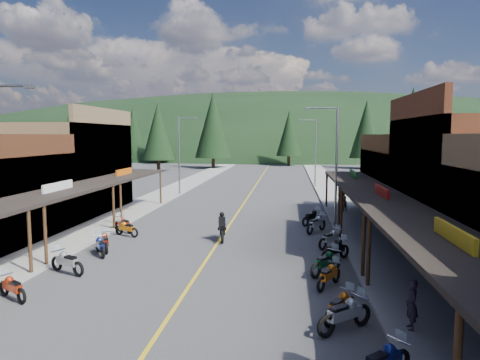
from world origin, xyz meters
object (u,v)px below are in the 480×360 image
(pine_8, at_px, (111,136))
(pine_3, at_px, (289,133))
(shop_east_3, at_px, (425,186))
(bike_west_5, at_px, (12,286))
(shop_west_3, at_px, (62,169))
(bike_west_9, at_px, (126,228))
(pine_9, at_px, (427,134))
(bike_west_8, at_px, (105,241))
(bike_east_5, at_px, (340,305))
(bike_east_9, at_px, (331,237))
(pedestrian_east_b, at_px, (343,201))
(bike_east_7, at_px, (326,261))
(pine_11, at_px, (412,127))
(bike_west_10, at_px, (124,223))
(bike_east_4, at_px, (345,312))
(streetlight_1, at_px, (180,152))
(bike_west_6, at_px, (67,261))
(bike_east_8, at_px, (335,249))
(bike_west_7, at_px, (100,245))
(pine_5, at_px, (436,126))
(pedestrian_east_a, at_px, (412,305))
(streetlight_2, at_px, (334,161))
(bike_east_10, at_px, (316,223))
(bike_east_11, at_px, (312,216))
(pine_1, at_px, (159,130))
(rider_on_bike, at_px, (223,229))
(pine_2, at_px, (213,125))
(pine_7, at_px, (133,130))
(streetlight_3, at_px, (314,150))
(pine_10, at_px, (158,131))
(bike_east_6, at_px, (329,274))
(pine_4, at_px, (366,129))
(pine_0, at_px, (70,133))

(pine_8, bearing_deg, pine_3, 45.00)
(shop_east_3, height_order, bike_west_5, shop_east_3)
(shop_west_3, xyz_separation_m, bike_west_9, (7.99, -7.17, -2.99))
(pine_9, bearing_deg, bike_west_8, -123.89)
(bike_east_5, distance_m, bike_east_9, 9.40)
(pedestrian_east_b, bearing_deg, bike_west_9, -10.14)
(bike_west_9, distance_m, pedestrian_east_b, 16.96)
(bike_east_5, distance_m, bike_east_7, 4.75)
(pine_11, xyz_separation_m, bike_west_10, (-26.42, -32.75, -6.62))
(bike_east_4, bearing_deg, streetlight_1, 165.09)
(pine_8, xyz_separation_m, bike_east_4, (27.79, -47.34, -5.35))
(pine_3, relative_size, bike_west_6, 5.24)
(bike_west_8, bearing_deg, bike_east_8, -31.57)
(bike_west_7, height_order, bike_west_9, bike_west_7)
(pine_5, xyz_separation_m, pedestrian_east_a, (-26.19, -79.25, -7.06))
(streetlight_2, height_order, bike_east_10, streetlight_2)
(bike_east_7, bearing_deg, bike_west_6, -135.36)
(bike_east_11, distance_m, pedestrian_east_a, 16.14)
(bike_west_8, distance_m, bike_west_10, 4.49)
(shop_east_3, bearing_deg, pine_3, 100.11)
(pine_8, height_order, bike_east_4, pine_8)
(shop_east_3, xyz_separation_m, bike_east_9, (-7.42, -8.48, -1.95))
(pine_1, bearing_deg, rider_on_bike, -69.93)
(bike_east_11, bearing_deg, pine_2, 145.65)
(bike_west_6, height_order, bike_east_10, bike_east_10)
(bike_west_5, relative_size, bike_east_5, 0.95)
(pine_1, xyz_separation_m, pine_11, (44.00, -32.00, -0.05))
(bike_east_8, height_order, bike_east_9, bike_east_8)
(pine_7, bearing_deg, pine_2, -39.29)
(shop_east_3, height_order, pine_9, pine_9)
(streetlight_3, relative_size, pine_9, 0.74)
(pine_5, bearing_deg, shop_east_3, -108.45)
(bike_east_11, bearing_deg, bike_east_10, -48.34)
(bike_east_8, bearing_deg, pedestrian_east_b, 123.75)
(bike_east_5, relative_size, rider_on_bike, 0.82)
(shop_west_3, distance_m, bike_east_7, 23.65)
(pine_10, bearing_deg, pine_11, -17.53)
(pine_5, bearing_deg, bike_east_9, -111.80)
(shop_west_3, xyz_separation_m, pine_11, (33.78, 26.70, 3.67))
(pine_2, height_order, bike_west_5, pine_2)
(pine_5, relative_size, pedestrian_east_a, 8.95)
(pine_11, bearing_deg, bike_east_6, -109.10)
(bike_west_9, bearing_deg, pine_9, -10.67)
(streetlight_1, distance_m, pine_4, 45.54)
(pine_2, bearing_deg, bike_west_8, -85.68)
(bike_west_5, bearing_deg, pedestrian_east_a, -64.58)
(pine_7, distance_m, bike_east_7, 86.72)
(pine_8, bearing_deg, pine_5, 29.74)
(bike_west_8, distance_m, bike_east_9, 12.17)
(pine_0, xyz_separation_m, bike_east_11, (45.63, -53.26, -5.88))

